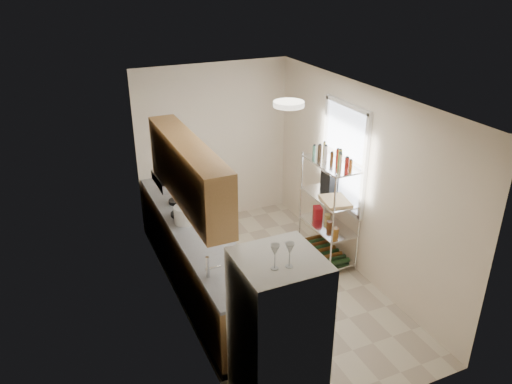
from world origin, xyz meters
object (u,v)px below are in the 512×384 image
at_px(cutting_board, 335,201).
at_px(frying_pan_large, 179,214).
at_px(espresso_machine, 329,180).
at_px(rice_cooker, 185,214).
at_px(refrigerator, 278,340).

bearing_deg(cutting_board, frying_pan_large, 160.96).
relative_size(frying_pan_large, espresso_machine, 0.86).
relative_size(cutting_board, espresso_machine, 1.63).
relative_size(rice_cooker, frying_pan_large, 1.21).
relative_size(rice_cooker, espresso_machine, 1.04).
bearing_deg(refrigerator, cutting_board, 46.77).
relative_size(refrigerator, frying_pan_large, 7.52).
xyz_separation_m(frying_pan_large, cutting_board, (1.99, -0.69, 0.11)).
height_order(refrigerator, espresso_machine, refrigerator).
bearing_deg(rice_cooker, espresso_machine, -1.70).
bearing_deg(cutting_board, rice_cooker, 166.62).
bearing_deg(espresso_machine, refrigerator, -133.07).
height_order(frying_pan_large, cutting_board, cutting_board).
distance_m(frying_pan_large, espresso_machine, 2.17).
xyz_separation_m(rice_cooker, espresso_machine, (2.12, -0.06, 0.13)).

